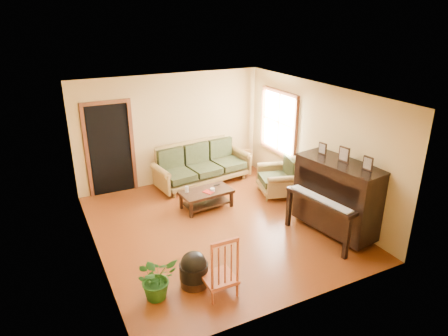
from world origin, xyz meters
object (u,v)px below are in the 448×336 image
piano (337,198)px  red_chair (219,264)px  sofa (203,164)px  footstool (194,273)px  potted_plant (156,278)px  coffee_table (206,199)px  armchair (277,175)px  ceramic_crock (245,167)px

piano → red_chair: bearing=-176.5°
sofa → footstool: (-1.69, -3.46, -0.28)m
piano → footstool: size_ratio=3.62×
piano → potted_plant: size_ratio=2.40×
coffee_table → armchair: bearing=-3.3°
footstool → ceramic_crock: footstool is taller
coffee_table → piano: piano is taller
armchair → sofa: bearing=149.4°
armchair → footstool: size_ratio=2.08×
piano → red_chair: piano is taller
piano → potted_plant: piano is taller
sofa → armchair: (1.24, -1.30, -0.03)m
armchair → piano: piano is taller
footstool → potted_plant: potted_plant is taller
coffee_table → footstool: size_ratio=2.43×
coffee_table → footstool: footstool is taller
coffee_table → footstool: 2.57m
footstool → piano: bearing=5.1°
coffee_table → sofa: bearing=68.8°
coffee_table → piano: bearing=-48.9°
piano → ceramic_crock: 3.43m
red_chair → ceramic_crock: size_ratio=3.98×
coffee_table → red_chair: bearing=-110.3°
sofa → footstool: bearing=-123.3°
sofa → piano: 3.45m
armchair → potted_plant: bearing=-132.4°
armchair → footstool: (-2.93, -2.16, -0.25)m
armchair → ceramic_crock: 1.52m
sofa → footstool: size_ratio=5.23×
coffee_table → potted_plant: (-1.80, -2.27, 0.14)m
red_chair → armchair: bearing=43.4°
potted_plant → armchair: bearing=31.8°
red_chair → footstool: bearing=130.0°
sofa → ceramic_crock: size_ratio=9.26×
ceramic_crock → potted_plant: 5.09m
ceramic_crock → piano: bearing=-89.6°
coffee_table → armchair: (1.71, -0.10, 0.27)m
sofa → red_chair: red_chair is taller
armchair → red_chair: (-2.66, -2.48, 0.04)m
coffee_table → ceramic_crock: bearing=38.9°
piano → potted_plant: bearing=175.7°
armchair → coffee_table: bearing=-167.5°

